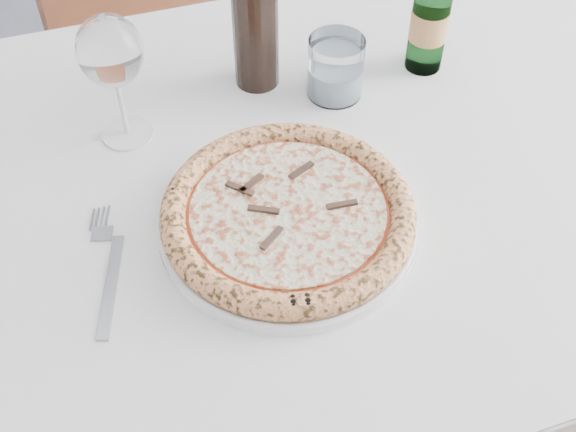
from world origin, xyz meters
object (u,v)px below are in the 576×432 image
beer_bottle (430,17)px  plate (288,222)px  wine_glass (110,54)px  chair_far (159,28)px  dining_table (268,215)px  pizza (288,213)px  wine_bottle (255,14)px  tumbler (335,71)px

beer_bottle → plate: bearing=-138.8°
wine_glass → chair_far: bearing=78.8°
dining_table → chair_far: 0.75m
plate → pizza: size_ratio=1.03×
pizza → wine_bottle: bearing=82.3°
pizza → dining_table: bearing=90.0°
pizza → wine_bottle: size_ratio=1.16×
plate → pizza: (-0.00, -0.00, 0.02)m
chair_far → wine_glass: bearing=-101.2°
tumbler → wine_bottle: 0.15m
dining_table → plate: 0.14m
plate → wine_bottle: size_ratio=1.19×
chair_far → tumbler: size_ratio=9.92×
dining_table → chair_far: bearing=94.1°
beer_bottle → wine_bottle: wine_bottle is taller
tumbler → beer_bottle: size_ratio=0.42×
plate → tumbler: (0.15, 0.24, 0.03)m
chair_far → plate: chair_far is taller
chair_far → tumbler: (0.20, -0.59, 0.26)m
plate → pizza: 0.02m
dining_table → tumbler: (0.15, 0.14, 0.12)m
plate → wine_bottle: 0.32m
wine_glass → beer_bottle: 0.48m
dining_table → pizza: 0.15m
wine_bottle → beer_bottle: bearing=-8.3°
dining_table → wine_bottle: wine_bottle is taller
dining_table → tumbler: 0.24m
dining_table → chair_far: (-0.05, 0.73, -0.14)m
pizza → chair_far: bearing=93.6°
dining_table → beer_bottle: size_ratio=6.91×
dining_table → chair_far: size_ratio=1.65×
wine_glass → tumbler: size_ratio=2.07×
chair_far → beer_bottle: bearing=-57.9°
beer_bottle → chair_far: bearing=122.1°
pizza → beer_bottle: bearing=41.2°
beer_bottle → pizza: bearing=-138.8°
wine_bottle → dining_table: bearing=-101.4°
dining_table → wine_bottle: size_ratio=5.52×
dining_table → pizza: (-0.00, -0.10, 0.11)m
pizza → tumbler: tumbler is taller
plate → beer_bottle: (0.30, 0.26, 0.08)m
dining_table → beer_bottle: beer_bottle is taller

